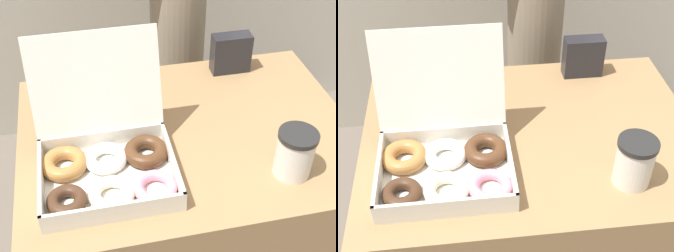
# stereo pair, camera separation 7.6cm
# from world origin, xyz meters

# --- Properties ---
(table) EXTENTS (0.89, 0.66, 0.70)m
(table) POSITION_xyz_m (0.00, 0.00, 0.35)
(table) COLOR #99754C
(table) RESTS_ON ground_plane
(donut_box) EXTENTS (0.33, 0.33, 0.30)m
(donut_box) POSITION_xyz_m (-0.23, -0.11, 0.74)
(donut_box) COLOR white
(donut_box) RESTS_ON table
(coffee_cup) EXTENTS (0.09, 0.09, 0.12)m
(coffee_cup) POSITION_xyz_m (0.20, -0.20, 0.77)
(coffee_cup) COLOR silver
(coffee_cup) RESTS_ON table
(napkin_holder) EXTENTS (0.12, 0.05, 0.12)m
(napkin_holder) POSITION_xyz_m (0.20, 0.26, 0.76)
(napkin_holder) COLOR #232328
(napkin_holder) RESTS_ON table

